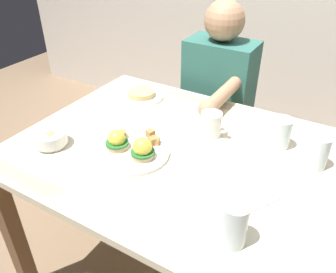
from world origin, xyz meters
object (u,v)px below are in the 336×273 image
at_px(dining_table, 181,173).
at_px(coffee_mug, 212,124).
at_px(eggs_benedict_plate, 132,148).
at_px(water_glass_extra, 234,227).
at_px(water_glass_near, 317,154).
at_px(water_glass_far, 280,135).
at_px(fruit_bowl, 51,138).
at_px(fork, 257,208).
at_px(diner_person, 216,100).
at_px(side_plate, 141,95).

xyz_separation_m(dining_table, coffee_mug, (0.05, 0.15, 0.16)).
relative_size(eggs_benedict_plate, water_glass_extra, 2.09).
relative_size(water_glass_near, water_glass_extra, 0.91).
distance_m(dining_table, eggs_benedict_plate, 0.22).
height_order(coffee_mug, water_glass_far, water_glass_far).
bearing_deg(fruit_bowl, dining_table, 26.99).
height_order(dining_table, eggs_benedict_plate, eggs_benedict_plate).
bearing_deg(water_glass_near, dining_table, -161.10).
xyz_separation_m(fork, water_glass_extra, (-0.02, -0.15, 0.05)).
height_order(eggs_benedict_plate, diner_person, diner_person).
bearing_deg(diner_person, fork, -58.65).
bearing_deg(water_glass_extra, water_glass_near, 74.91).
distance_m(fruit_bowl, water_glass_extra, 0.74).
xyz_separation_m(eggs_benedict_plate, fork, (0.47, -0.03, -0.02)).
distance_m(eggs_benedict_plate, water_glass_extra, 0.49).
height_order(fork, water_glass_far, water_glass_far).
height_order(eggs_benedict_plate, water_glass_extra, water_glass_extra).
bearing_deg(eggs_benedict_plate, side_plate, 120.23).
relative_size(fruit_bowl, fork, 0.84).
distance_m(fruit_bowl, diner_person, 0.88).
relative_size(water_glass_near, side_plate, 0.59).
bearing_deg(coffee_mug, water_glass_extra, -59.16).
bearing_deg(diner_person, dining_table, -78.34).
height_order(water_glass_extra, diner_person, diner_person).
bearing_deg(diner_person, water_glass_near, -39.18).
height_order(dining_table, fruit_bowl, fruit_bowl).
relative_size(fork, water_glass_extra, 1.11).
distance_m(dining_table, water_glass_extra, 0.46).
distance_m(water_glass_extra, side_plate, 0.88).
distance_m(fruit_bowl, fork, 0.76).
bearing_deg(diner_person, fruit_bowl, -110.23).
relative_size(fork, diner_person, 0.13).
bearing_deg(water_glass_far, fork, -83.55).
bearing_deg(eggs_benedict_plate, coffee_mug, 54.02).
bearing_deg(dining_table, eggs_benedict_plate, -141.59).
height_order(fork, diner_person, diner_person).
height_order(dining_table, water_glass_far, water_glass_far).
relative_size(eggs_benedict_plate, side_plate, 1.35).
distance_m(fork, side_plate, 0.81).
relative_size(coffee_mug, water_glass_far, 0.97).
height_order(coffee_mug, diner_person, diner_person).
bearing_deg(eggs_benedict_plate, dining_table, 38.41).
bearing_deg(fork, coffee_mug, 133.92).
bearing_deg(fork, side_plate, 148.89).
relative_size(dining_table, eggs_benedict_plate, 4.44).
height_order(water_glass_near, water_glass_extra, water_glass_extra).
relative_size(coffee_mug, water_glass_near, 0.94).
bearing_deg(water_glass_far, dining_table, -145.03).
distance_m(fork, water_glass_near, 0.31).
bearing_deg(dining_table, fruit_bowl, -153.01).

